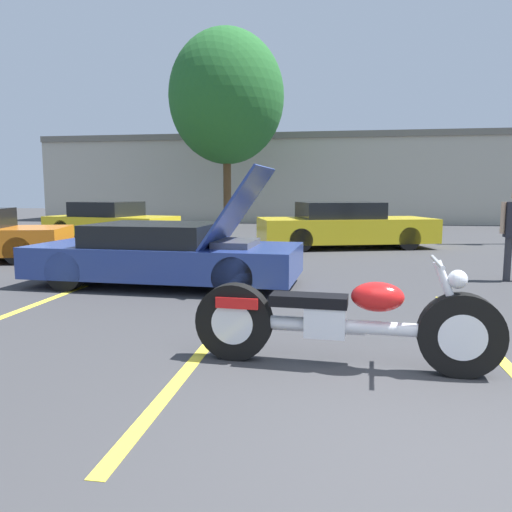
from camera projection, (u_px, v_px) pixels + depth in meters
ground_plane at (473, 472)px, 2.80m from camera, size 80.00×80.00×0.00m
parking_stripe_middle at (212, 340)px, 5.29m from camera, size 0.12×5.27×0.01m
parking_stripe_back at (495, 353)px, 4.85m from camera, size 0.12×5.27×0.01m
far_building at (351, 176)px, 25.69m from camera, size 32.00×4.20×4.40m
tree_background at (227, 97)px, 20.11m from camera, size 4.64×4.64×8.01m
motorcycle at (341, 321)px, 4.43m from camera, size 2.71×0.70×1.00m
show_car_hood_open at (167, 254)px, 8.34m from camera, size 4.49×2.02×1.96m
parked_car_mid_row at (111, 221)px, 16.52m from camera, size 4.45×2.70×1.22m
parked_car_right_row at (344, 226)px, 13.93m from camera, size 5.11×3.21×1.27m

